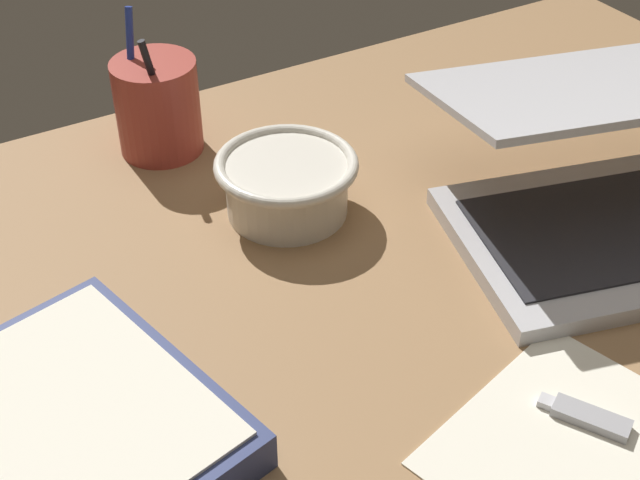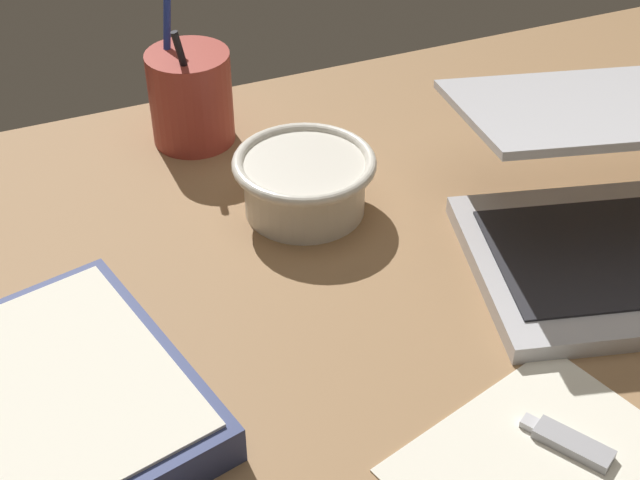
% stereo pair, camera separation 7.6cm
% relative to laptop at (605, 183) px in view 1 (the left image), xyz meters
% --- Properties ---
extents(desk_top, '(1.40, 1.00, 0.02)m').
position_rel_laptop_xyz_m(desk_top, '(-0.30, -0.04, -0.06)').
color(desk_top, '#936D47').
rests_on(desk_top, ground).
extents(laptop, '(0.37, 0.37, 0.15)m').
position_rel_laptop_xyz_m(laptop, '(0.00, 0.00, 0.00)').
color(laptop, '#B7B7BC').
rests_on(laptop, desk_top).
extents(bowl, '(0.15, 0.15, 0.06)m').
position_rel_laptop_xyz_m(bowl, '(-0.26, 0.18, -0.02)').
color(bowl, silver).
rests_on(bowl, desk_top).
extents(pen_cup, '(0.09, 0.09, 0.16)m').
position_rel_laptop_xyz_m(pen_cup, '(-0.32, 0.35, 0.00)').
color(pen_cup, '#9E382D').
rests_on(pen_cup, desk_top).
extents(usb_drive, '(0.05, 0.07, 0.01)m').
position_rel_laptop_xyz_m(usb_drive, '(-0.19, -0.19, -0.05)').
color(usb_drive, '#99999E').
rests_on(usb_drive, desk_top).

